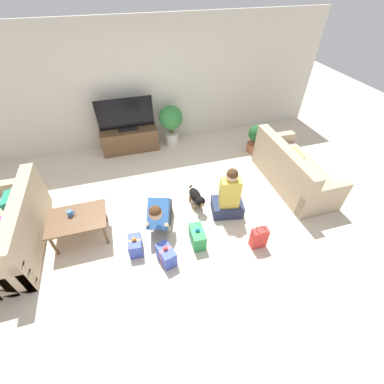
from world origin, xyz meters
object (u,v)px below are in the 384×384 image
(coffee_table, at_px, (77,220))
(potted_plant_back_right, at_px, (171,121))
(potted_plant_corner_right, at_px, (256,138))
(gift_box_a, at_px, (166,255))
(gift_bag_a, at_px, (259,238))
(person_sitting, at_px, (229,198))
(gift_box_c, at_px, (197,237))
(tv, at_px, (126,116))
(mug, at_px, (70,213))
(sofa_left, at_px, (12,231))
(tv_console, at_px, (130,139))
(person_kneeling, at_px, (160,214))
(gift_box_b, at_px, (135,245))
(dog, at_px, (196,197))
(sofa_right, at_px, (293,171))

(coffee_table, height_order, potted_plant_back_right, potted_plant_back_right)
(coffee_table, bearing_deg, potted_plant_corner_right, 21.92)
(gift_box_a, xyz_separation_m, gift_bag_a, (1.42, -0.13, 0.05))
(gift_box_a, bearing_deg, person_sitting, 28.11)
(gift_box_c, bearing_deg, coffee_table, 159.97)
(coffee_table, distance_m, gift_box_c, 1.86)
(coffee_table, bearing_deg, tv, 66.60)
(coffee_table, relative_size, gift_box_a, 2.34)
(mug, bearing_deg, sofa_left, 177.48)
(potted_plant_back_right, distance_m, gift_box_a, 3.27)
(tv_console, height_order, person_sitting, person_sitting)
(coffee_table, height_order, person_kneeling, person_kneeling)
(potted_plant_back_right, relative_size, gift_box_c, 2.62)
(tv, distance_m, person_sitting, 2.93)
(gift_box_a, bearing_deg, mug, 145.00)
(potted_plant_corner_right, xyz_separation_m, gift_box_b, (-2.98, -2.03, -0.20))
(tv_console, distance_m, person_kneeling, 2.56)
(sofa_left, height_order, gift_box_a, sofa_left)
(potted_plant_corner_right, height_order, gift_box_b, potted_plant_corner_right)
(gift_box_a, bearing_deg, gift_bag_a, -5.07)
(person_sitting, bearing_deg, gift_box_c, 45.51)
(potted_plant_corner_right, relative_size, dog, 1.07)
(coffee_table, height_order, person_sitting, person_sitting)
(coffee_table, relative_size, person_sitting, 0.87)
(sofa_right, distance_m, person_sitting, 1.55)
(potted_plant_back_right, height_order, gift_box_b, potted_plant_back_right)
(gift_box_b, height_order, gift_bag_a, gift_bag_a)
(potted_plant_corner_right, height_order, person_sitting, person_sitting)
(gift_box_b, bearing_deg, sofa_left, 160.00)
(tv, xyz_separation_m, person_kneeling, (0.22, -2.55, -0.49))
(person_kneeling, relative_size, person_sitting, 0.82)
(tv, xyz_separation_m, potted_plant_corner_right, (2.74, -0.86, -0.50))
(tv, distance_m, mug, 2.57)
(tv_console, relative_size, potted_plant_back_right, 1.30)
(sofa_right, relative_size, person_kneeling, 2.26)
(coffee_table, relative_size, gift_bag_a, 2.23)
(potted_plant_corner_right, xyz_separation_m, person_kneeling, (-2.52, -1.70, 0.01))
(potted_plant_back_right, height_order, potted_plant_corner_right, potted_plant_back_right)
(gift_box_b, bearing_deg, tv_console, 85.21)
(coffee_table, xyz_separation_m, tv, (1.03, 2.37, 0.44))
(person_kneeling, height_order, dog, person_kneeling)
(gift_box_c, xyz_separation_m, gift_bag_a, (0.89, -0.31, 0.04))
(coffee_table, relative_size, potted_plant_back_right, 0.90)
(coffee_table, relative_size, gift_box_b, 2.75)
(tv, height_order, potted_plant_corner_right, tv)
(tv_console, bearing_deg, mug, -115.63)
(sofa_right, height_order, coffee_table, sofa_right)
(sofa_right, bearing_deg, potted_plant_corner_right, 6.74)
(coffee_table, xyz_separation_m, person_kneeling, (1.24, -0.18, -0.05))
(sofa_left, relative_size, coffee_table, 2.13)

